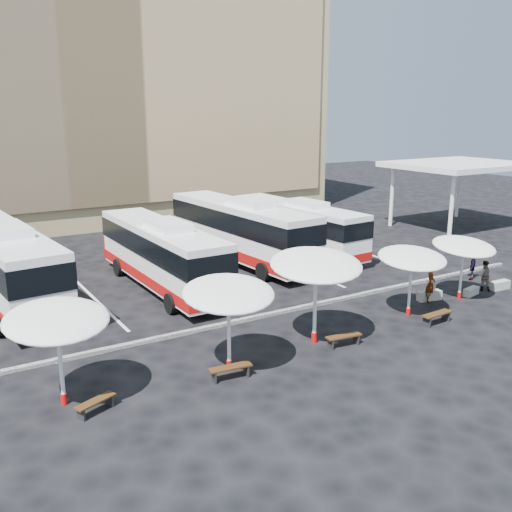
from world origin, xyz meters
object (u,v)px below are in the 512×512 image
wood_bench_0 (95,403)px  wood_bench_2 (344,338)px  passenger_1 (484,276)px  bus_3 (296,225)px  passenger_3 (471,265)px  sunshade_2 (316,265)px  conc_bench_2 (499,285)px  bus_1 (161,252)px  wood_bench_3 (437,316)px  sunshade_3 (412,258)px  sunshade_0 (57,321)px  sunshade_4 (464,247)px  passenger_0 (431,284)px  bus_0 (5,262)px  conc_bench_1 (471,292)px  conc_bench_0 (429,296)px  wood_bench_1 (230,369)px  bus_2 (241,229)px  sunshade_1 (228,294)px

wood_bench_0 → wood_bench_2: bearing=-0.2°
passenger_1 → wood_bench_2: bearing=45.3°
bus_3 → passenger_3: (4.73, -10.13, -1.01)m
sunshade_2 → conc_bench_2: sunshade_2 is taller
wood_bench_2 → conc_bench_2: size_ratio=1.26×
bus_1 → wood_bench_3: bus_1 is taller
sunshade_3 → wood_bench_2: (-4.85, -1.18, -2.37)m
bus_1 → passenger_1: (14.22, -9.29, -1.12)m
sunshade_0 → conc_bench_2: (22.63, 0.39, -2.65)m
sunshade_2 → conc_bench_2: 13.04m
sunshade_0 → wood_bench_2: sunshade_0 is taller
sunshade_3 → sunshade_4: size_ratio=1.16×
wood_bench_3 → passenger_0: bearing=47.7°
bus_1 → conc_bench_2: bearing=-33.0°
bus_0 → bus_1: size_ratio=1.09×
bus_3 → sunshade_3: bus_3 is taller
conc_bench_1 → conc_bench_0: bearing=166.5°
conc_bench_0 → wood_bench_2: bearing=-163.4°
conc_bench_0 → passenger_1: size_ratio=0.77×
sunshade_3 → conc_bench_1: size_ratio=3.67×
conc_bench_0 → bus_1: bearing=139.9°
bus_3 → conc_bench_2: 13.08m
conc_bench_1 → passenger_0: passenger_0 is taller
wood_bench_3 → conc_bench_1: size_ratio=1.55×
sunshade_4 → wood_bench_3: size_ratio=2.04×
conc_bench_2 → passenger_3: size_ratio=0.73×
bus_3 → conc_bench_1: bus_3 is taller
wood_bench_2 → passenger_0: passenger_0 is taller
bus_3 → conc_bench_0: (0.04, -11.44, -1.62)m
wood_bench_1 → passenger_3: size_ratio=0.95×
sunshade_2 → passenger_0: sunshade_2 is taller
conc_bench_0 → conc_bench_2: size_ratio=1.02×
wood_bench_2 → conc_bench_0: (7.36, 2.19, -0.12)m
conc_bench_2 → passenger_3: passenger_3 is taller
conc_bench_1 → bus_1: bearing=143.9°
bus_2 → sunshade_2: size_ratio=2.73×
bus_1 → conc_bench_2: bus_1 is taller
passenger_0 → sunshade_2: bearing=153.8°
wood_bench_2 → wood_bench_3: bearing=-2.7°
sunshade_1 → sunshade_4: 13.80m
bus_1 → sunshade_4: (12.00, -9.57, 0.77)m
sunshade_1 → wood_bench_2: (4.97, -0.49, -2.58)m
bus_0 → conc_bench_1: bus_0 is taller
sunshade_0 → passenger_1: sunshade_0 is taller
conc_bench_1 → bus_3: bearing=101.6°
sunshade_1 → bus_2: bearing=58.5°
conc_bench_2 → passenger_3: (0.16, 2.01, 0.61)m
bus_1 → conc_bench_0: (10.57, -8.91, -1.70)m
sunshade_4 → wood_bench_1: 14.35m
conc_bench_0 → wood_bench_0: bearing=-172.9°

